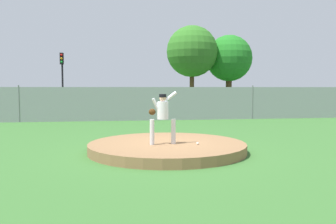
% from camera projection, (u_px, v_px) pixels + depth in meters
% --- Properties ---
extents(ground_plane, '(80.00, 80.00, 0.00)m').
position_uv_depth(ground_plane, '(148.00, 128.00, 16.18)').
color(ground_plane, '#386B2D').
extents(asphalt_strip, '(44.00, 7.00, 0.01)m').
position_uv_depth(asphalt_strip, '(137.00, 115.00, 24.57)').
color(asphalt_strip, '#2B2B2D').
rests_on(asphalt_strip, ground_plane).
extents(pitchers_mound, '(4.65, 4.65, 0.28)m').
position_uv_depth(pitchers_mound, '(167.00, 147.00, 10.26)').
color(pitchers_mound, olive).
rests_on(pitchers_mound, ground_plane).
extents(pitcher_youth, '(0.82, 0.32, 1.53)m').
position_uv_depth(pitcher_youth, '(162.00, 113.00, 9.88)').
color(pitcher_youth, silver).
rests_on(pitcher_youth, pitchers_mound).
extents(baseball, '(0.07, 0.07, 0.07)m').
position_uv_depth(baseball, '(198.00, 143.00, 9.89)').
color(baseball, white).
rests_on(baseball, pitchers_mound).
extents(chainlink_fence, '(33.93, 0.07, 2.05)m').
position_uv_depth(chainlink_fence, '(142.00, 104.00, 20.06)').
color(chainlink_fence, gray).
rests_on(chainlink_fence, ground_plane).
extents(parked_car_silver, '(2.10, 4.17, 1.65)m').
position_uv_depth(parked_car_silver, '(232.00, 103.00, 25.52)').
color(parked_car_silver, '#B7BABF').
rests_on(parked_car_silver, ground_plane).
extents(parked_car_charcoal, '(2.04, 4.43, 1.62)m').
position_uv_depth(parked_car_charcoal, '(57.00, 104.00, 23.48)').
color(parked_car_charcoal, '#232328').
rests_on(parked_car_charcoal, ground_plane).
extents(parked_car_navy, '(2.00, 4.15, 1.75)m').
position_uv_depth(parked_car_navy, '(291.00, 102.00, 26.52)').
color(parked_car_navy, '#161E4C').
rests_on(parked_car_navy, ground_plane).
extents(parked_car_burgundy, '(2.23, 4.72, 1.67)m').
position_uv_depth(parked_car_burgundy, '(190.00, 103.00, 24.65)').
color(parked_car_burgundy, maroon).
rests_on(parked_car_burgundy, ground_plane).
extents(traffic_light_near, '(0.28, 0.46, 4.65)m').
position_uv_depth(traffic_light_near, '(62.00, 72.00, 27.31)').
color(traffic_light_near, black).
rests_on(traffic_light_near, ground_plane).
extents(tree_tall_centre, '(4.82, 4.82, 7.74)m').
position_uv_depth(tree_tall_centre, '(192.00, 52.00, 32.53)').
color(tree_tall_centre, '#4C331E').
rests_on(tree_tall_centre, ground_plane).
extents(tree_broad_left, '(4.53, 4.53, 7.07)m').
position_uv_depth(tree_broad_left, '(229.00, 59.00, 33.95)').
color(tree_broad_left, '#4C331E').
rests_on(tree_broad_left, ground_plane).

